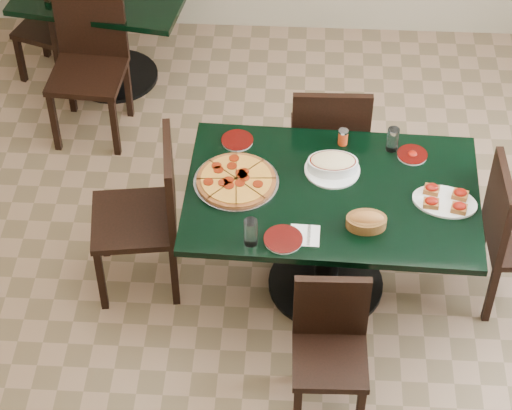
# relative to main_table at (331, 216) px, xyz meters

# --- Properties ---
(floor) EXTENTS (5.50, 5.50, 0.00)m
(floor) POSITION_rel_main_table_xyz_m (-0.29, -0.19, -0.57)
(floor) COLOR #87674E
(floor) RESTS_ON ground
(main_table) EXTENTS (1.56, 1.03, 0.75)m
(main_table) POSITION_rel_main_table_xyz_m (0.00, 0.00, 0.00)
(main_table) COLOR black
(main_table) RESTS_ON floor
(back_table) EXTENTS (1.22, 0.97, 0.75)m
(back_table) POSITION_rel_main_table_xyz_m (-1.50, 1.87, -0.04)
(back_table) COLOR black
(back_table) RESTS_ON floor
(chair_far) EXTENTS (0.45, 0.45, 0.95)m
(chair_far) POSITION_rel_main_table_xyz_m (-0.01, 0.66, -0.04)
(chair_far) COLOR black
(chair_far) RESTS_ON floor
(chair_near) EXTENTS (0.38, 0.38, 0.79)m
(chair_near) POSITION_rel_main_table_xyz_m (0.01, -0.74, -0.13)
(chair_near) COLOR black
(chair_near) RESTS_ON floor
(chair_left) EXTENTS (0.52, 0.52, 0.99)m
(chair_left) POSITION_rel_main_table_xyz_m (-0.97, 0.01, -0.01)
(chair_left) COLOR black
(chair_left) RESTS_ON floor
(back_chair_near) EXTENTS (0.49, 0.49, 0.98)m
(back_chair_near) POSITION_rel_main_table_xyz_m (-1.54, 1.37, -0.02)
(back_chair_near) COLOR black
(back_chair_near) RESTS_ON floor
(back_chair_left) EXTENTS (0.48, 0.48, 0.81)m
(back_chair_left) POSITION_rel_main_table_xyz_m (-1.87, 1.87, -0.12)
(back_chair_left) COLOR black
(back_chair_left) RESTS_ON floor
(pepperoni_pizza) EXTENTS (0.45, 0.45, 0.04)m
(pepperoni_pizza) POSITION_rel_main_table_xyz_m (-0.51, 0.04, 0.20)
(pepperoni_pizza) COLOR #AAA9B0
(pepperoni_pizza) RESTS_ON main_table
(lasagna_casserole) EXTENTS (0.30, 0.30, 0.09)m
(lasagna_casserole) POSITION_rel_main_table_xyz_m (-0.00, 0.16, 0.23)
(lasagna_casserole) COLOR white
(lasagna_casserole) RESTS_ON main_table
(bread_basket) EXTENTS (0.21, 0.15, 0.09)m
(bread_basket) POSITION_rel_main_table_xyz_m (0.17, -0.25, 0.22)
(bread_basket) COLOR brown
(bread_basket) RESTS_ON main_table
(bruschetta_platter) EXTENTS (0.38, 0.31, 0.05)m
(bruschetta_platter) POSITION_rel_main_table_xyz_m (0.58, -0.06, 0.21)
(bruschetta_platter) COLOR white
(bruschetta_platter) RESTS_ON main_table
(side_plate_near) EXTENTS (0.20, 0.20, 0.02)m
(side_plate_near) POSITION_rel_main_table_xyz_m (-0.25, -0.37, 0.19)
(side_plate_near) COLOR white
(side_plate_near) RESTS_ON main_table
(side_plate_far_r) EXTENTS (0.16, 0.16, 0.03)m
(side_plate_far_r) POSITION_rel_main_table_xyz_m (0.43, 0.30, 0.19)
(side_plate_far_r) COLOR white
(side_plate_far_r) RESTS_ON main_table
(side_plate_far_l) EXTENTS (0.18, 0.18, 0.02)m
(side_plate_far_l) POSITION_rel_main_table_xyz_m (-0.52, 0.37, 0.19)
(side_plate_far_l) COLOR white
(side_plate_far_l) RESTS_ON main_table
(napkin_setting) EXTENTS (0.15, 0.15, 0.01)m
(napkin_setting) POSITION_rel_main_table_xyz_m (-0.14, -0.33, 0.18)
(napkin_setting) COLOR white
(napkin_setting) RESTS_ON main_table
(water_glass_a) EXTENTS (0.07, 0.07, 0.14)m
(water_glass_a) POSITION_rel_main_table_xyz_m (0.32, 0.35, 0.25)
(water_glass_a) COLOR silver
(water_glass_a) RESTS_ON main_table
(water_glass_b) EXTENTS (0.07, 0.07, 0.15)m
(water_glass_b) POSITION_rel_main_table_xyz_m (-0.41, -0.39, 0.26)
(water_glass_b) COLOR silver
(water_glass_b) RESTS_ON main_table
(pepper_shaker) EXTENTS (0.06, 0.06, 0.09)m
(pepper_shaker) POSITION_rel_main_table_xyz_m (0.06, 0.38, 0.23)
(pepper_shaker) COLOR #CB4315
(pepper_shaker) RESTS_ON main_table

